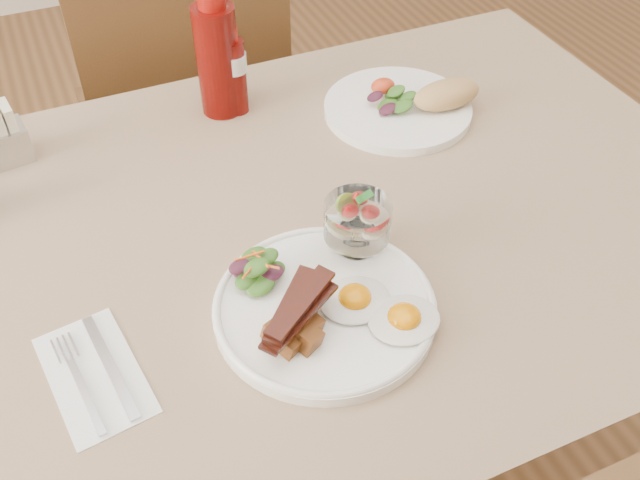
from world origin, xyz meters
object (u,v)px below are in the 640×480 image
table (296,267)px  second_plate (409,104)px  fruit_cup (357,220)px  ketchup_bottle (218,58)px  hot_sauce_bottle (234,72)px  chair_far (186,116)px  main_plate (325,308)px

table → second_plate: second_plate is taller
fruit_cup → ketchup_bottle: bearing=97.5°
second_plate → hot_sauce_bottle: 0.30m
chair_far → ketchup_bottle: 0.47m
chair_far → main_plate: size_ratio=3.32×
second_plate → hot_sauce_bottle: (-0.26, 0.12, 0.06)m
chair_far → second_plate: chair_far is taller
chair_far → hot_sauce_bottle: chair_far is taller
chair_far → hot_sauce_bottle: (0.02, -0.36, 0.30)m
fruit_cup → second_plate: 0.36m
chair_far → ketchup_bottle: bearing=-90.3°
table → chair_far: size_ratio=1.43×
table → main_plate: (-0.03, -0.17, 0.10)m
main_plate → hot_sauce_bottle: size_ratio=1.83×
ketchup_bottle → fruit_cup: bearing=-82.5°
fruit_cup → ketchup_bottle: 0.42m
chair_far → second_plate: 0.61m
table → chair_far: (0.00, 0.66, -0.14)m
table → chair_far: bearing=90.0°
ketchup_bottle → hot_sauce_bottle: size_ratio=1.36×
main_plate → second_plate: 0.47m
table → hot_sauce_bottle: (0.02, 0.31, 0.16)m
hot_sauce_bottle → ketchup_bottle: bearing=150.3°
hot_sauce_bottle → fruit_cup: bearing=-85.4°
table → fruit_cup: size_ratio=14.81×
table → hot_sauce_bottle: bearing=86.2°
second_plate → ketchup_bottle: (-0.29, 0.14, 0.08)m
ketchup_bottle → hot_sauce_bottle: 0.03m
chair_far → ketchup_bottle: size_ratio=4.49×
table → ketchup_bottle: (-0.00, 0.32, 0.19)m
chair_far → fruit_cup: bearing=-86.0°
chair_far → second_plate: bearing=-59.3°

